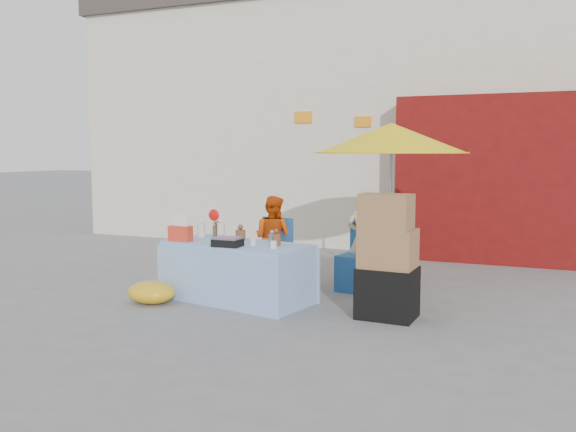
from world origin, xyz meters
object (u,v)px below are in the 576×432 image
at_px(chair_right, 360,270).
at_px(vendor_beige, 363,240).
at_px(chair_left, 269,263).
at_px(vendor_orange, 273,238).
at_px(box_stack, 387,261).
at_px(market_table, 236,271).
at_px(umbrella, 391,139).

relative_size(chair_right, vendor_beige, 0.69).
height_order(chair_left, chair_right, same).
bearing_deg(vendor_orange, chair_right, -176.17).
bearing_deg(vendor_orange, box_stack, 155.99).
bearing_deg(chair_right, market_table, -128.96).
height_order(umbrella, box_stack, umbrella).
height_order(vendor_orange, vendor_beige, vendor_beige).
relative_size(vendor_beige, box_stack, 0.95).
distance_m(vendor_beige, umbrella, 1.32).
height_order(market_table, vendor_orange, vendor_orange).
bearing_deg(market_table, umbrella, 53.61).
distance_m(chair_right, vendor_beige, 0.39).
distance_m(market_table, chair_right, 1.59).
bearing_deg(umbrella, box_stack, -77.72).
relative_size(market_table, box_stack, 1.46).
distance_m(vendor_orange, vendor_beige, 1.25).
relative_size(chair_left, chair_right, 1.00).
distance_m(vendor_beige, box_stack, 1.39).
distance_m(chair_left, umbrella, 2.27).
distance_m(chair_left, box_stack, 2.19).
relative_size(chair_left, vendor_beige, 0.69).
xyz_separation_m(chair_left, chair_right, (1.25, 0.00, 0.00)).
distance_m(umbrella, box_stack, 1.93).
bearing_deg(umbrella, market_table, -138.37).
bearing_deg(umbrella, chair_right, -136.26).
bearing_deg(chair_left, vendor_beige, 16.11).
relative_size(vendor_orange, umbrella, 0.55).
bearing_deg(box_stack, vendor_orange, 146.04).
bearing_deg(vendor_beige, market_table, 54.56).
xyz_separation_m(chair_right, vendor_beige, (-0.00, 0.13, 0.36)).
bearing_deg(vendor_beige, box_stack, 125.78).
xyz_separation_m(market_table, chair_right, (1.20, 1.04, -0.09)).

